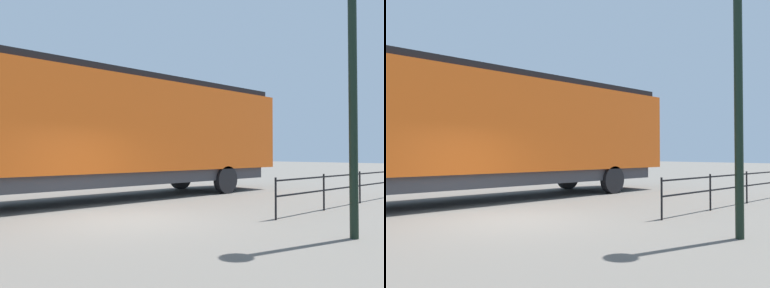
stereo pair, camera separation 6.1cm
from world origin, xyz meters
TOP-DOWN VIEW (x-y plane):
  - ground_plane at (0.00, 0.00)m, footprint 120.00×120.00m
  - locomotive at (-3.90, 1.55)m, footprint 3.04×16.79m
  - lamp_post at (4.68, 2.07)m, footprint 0.52×0.52m
  - platform_fence at (2.48, 7.37)m, footprint 0.05×9.38m

SIDE VIEW (x-z plane):
  - ground_plane at x=0.00m, z-range 0.00..0.00m
  - platform_fence at x=2.48m, z-range 0.17..1.20m
  - locomotive at x=-3.90m, z-range 0.26..4.64m
  - lamp_post at x=4.68m, z-range 1.27..7.24m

